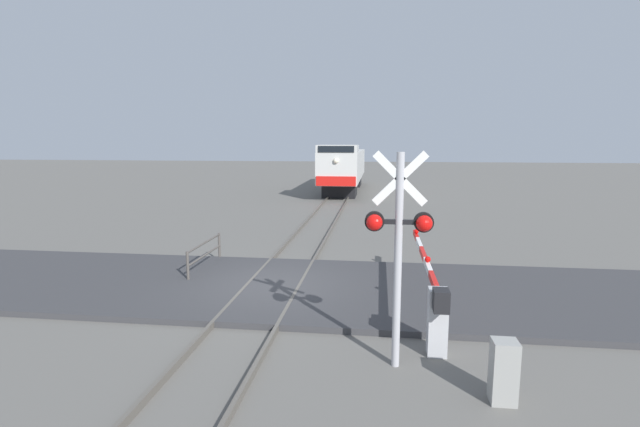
% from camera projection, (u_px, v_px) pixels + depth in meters
% --- Properties ---
extents(ground_plane, '(160.00, 160.00, 0.00)m').
position_uv_depth(ground_plane, '(273.00, 289.00, 12.69)').
color(ground_plane, '#605E59').
extents(rail_track_left, '(0.08, 80.00, 0.15)m').
position_uv_depth(rail_track_left, '(248.00, 286.00, 12.77)').
color(rail_track_left, '#59544C').
rests_on(rail_track_left, ground_plane).
extents(rail_track_right, '(0.08, 80.00, 0.15)m').
position_uv_depth(rail_track_right, '(299.00, 288.00, 12.59)').
color(rail_track_right, '#59544C').
rests_on(rail_track_right, ground_plane).
extents(road_surface, '(36.00, 5.54, 0.14)m').
position_uv_depth(road_surface, '(273.00, 287.00, 12.68)').
color(road_surface, '#38383A').
rests_on(road_surface, ground_plane).
extents(locomotive, '(2.78, 15.17, 3.76)m').
position_uv_depth(locomotive, '(344.00, 167.00, 37.56)').
color(locomotive, black).
rests_on(locomotive, ground_plane).
extents(crossing_signal, '(1.18, 0.33, 3.87)m').
position_uv_depth(crossing_signal, '(399.00, 237.00, 7.99)').
color(crossing_signal, '#ADADB2').
rests_on(crossing_signal, ground_plane).
extents(crossing_gate, '(0.36, 6.59, 1.41)m').
position_uv_depth(crossing_gate, '(433.00, 295.00, 9.55)').
color(crossing_gate, silver).
rests_on(crossing_gate, ground_plane).
extents(utility_cabinet, '(0.39, 0.36, 1.01)m').
position_uv_depth(utility_cabinet, '(504.00, 372.00, 7.14)').
color(utility_cabinet, '#999993').
rests_on(utility_cabinet, ground_plane).
extents(guard_railing, '(0.08, 2.71, 0.95)m').
position_uv_depth(guard_railing, '(205.00, 252.00, 14.33)').
color(guard_railing, '#4C4742').
rests_on(guard_railing, ground_plane).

